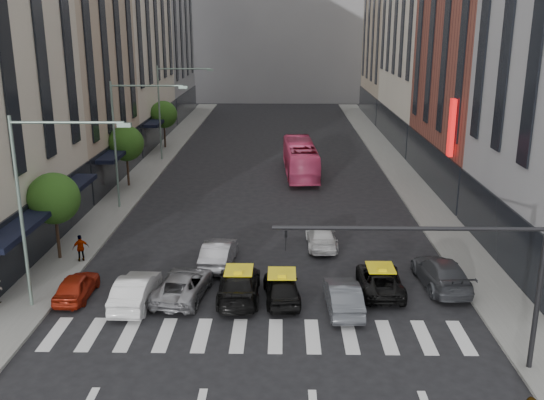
{
  "coord_description": "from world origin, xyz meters",
  "views": [
    {
      "loc": [
        0.88,
        -21.95,
        12.99
      ],
      "look_at": [
        0.32,
        8.75,
        4.0
      ],
      "focal_mm": 40.0,
      "sensor_mm": 36.0,
      "label": 1
    }
  ],
  "objects_px": {
    "car_white_front": "(136,290)",
    "streetlamp_mid": "(127,128)",
    "car_red": "(76,286)",
    "bus": "(300,159)",
    "taxi_center": "(282,287)",
    "streetlamp_near": "(39,188)",
    "pedestrian_far": "(81,248)",
    "taxi_left": "(239,284)",
    "streetlamp_far": "(169,100)"
  },
  "relations": [
    {
      "from": "streetlamp_near",
      "to": "car_white_front",
      "type": "xyz_separation_m",
      "value": [
        3.93,
        0.43,
        -5.17
      ]
    },
    {
      "from": "streetlamp_near",
      "to": "car_red",
      "type": "bearing_deg",
      "value": 52.94
    },
    {
      "from": "streetlamp_near",
      "to": "pedestrian_far",
      "type": "distance_m",
      "value": 7.47
    },
    {
      "from": "taxi_left",
      "to": "taxi_center",
      "type": "relative_size",
      "value": 1.23
    },
    {
      "from": "taxi_left",
      "to": "bus",
      "type": "xyz_separation_m",
      "value": [
        3.66,
        25.12,
        0.76
      ]
    },
    {
      "from": "car_white_front",
      "to": "pedestrian_far",
      "type": "bearing_deg",
      "value": -48.49
    },
    {
      "from": "taxi_left",
      "to": "taxi_center",
      "type": "xyz_separation_m",
      "value": [
        2.09,
        -0.23,
        -0.03
      ]
    },
    {
      "from": "car_red",
      "to": "taxi_left",
      "type": "xyz_separation_m",
      "value": [
        7.97,
        0.12,
        0.1
      ]
    },
    {
      "from": "streetlamp_near",
      "to": "taxi_left",
      "type": "relative_size",
      "value": 1.8
    },
    {
      "from": "streetlamp_far",
      "to": "car_white_front",
      "type": "height_order",
      "value": "streetlamp_far"
    },
    {
      "from": "streetlamp_near",
      "to": "streetlamp_mid",
      "type": "xyz_separation_m",
      "value": [
        0.0,
        16.0,
        0.0
      ]
    },
    {
      "from": "streetlamp_near",
      "to": "streetlamp_mid",
      "type": "distance_m",
      "value": 16.0
    },
    {
      "from": "streetlamp_mid",
      "to": "pedestrian_far",
      "type": "relative_size",
      "value": 5.9
    },
    {
      "from": "streetlamp_far",
      "to": "pedestrian_far",
      "type": "bearing_deg",
      "value": -90.77
    },
    {
      "from": "streetlamp_near",
      "to": "car_red",
      "type": "relative_size",
      "value": 2.46
    },
    {
      "from": "car_white_front",
      "to": "taxi_center",
      "type": "bearing_deg",
      "value": -173.7
    },
    {
      "from": "streetlamp_near",
      "to": "car_white_front",
      "type": "height_order",
      "value": "streetlamp_near"
    },
    {
      "from": "streetlamp_far",
      "to": "car_red",
      "type": "relative_size",
      "value": 2.46
    },
    {
      "from": "streetlamp_near",
      "to": "car_white_front",
      "type": "distance_m",
      "value": 6.51
    },
    {
      "from": "car_red",
      "to": "taxi_center",
      "type": "height_order",
      "value": "taxi_center"
    },
    {
      "from": "car_white_front",
      "to": "pedestrian_far",
      "type": "height_order",
      "value": "pedestrian_far"
    },
    {
      "from": "car_white_front",
      "to": "pedestrian_far",
      "type": "xyz_separation_m",
      "value": [
        -4.29,
        5.12,
        0.18
      ]
    },
    {
      "from": "streetlamp_far",
      "to": "taxi_center",
      "type": "bearing_deg",
      "value": -70.62
    },
    {
      "from": "taxi_left",
      "to": "streetlamp_mid",
      "type": "bearing_deg",
      "value": -60.29
    },
    {
      "from": "streetlamp_mid",
      "to": "taxi_left",
      "type": "height_order",
      "value": "streetlamp_mid"
    },
    {
      "from": "streetlamp_mid",
      "to": "pedestrian_far",
      "type": "xyz_separation_m",
      "value": [
        -0.36,
        -10.45,
        -4.99
      ]
    },
    {
      "from": "streetlamp_near",
      "to": "car_white_front",
      "type": "relative_size",
      "value": 2.02
    },
    {
      "from": "streetlamp_near",
      "to": "bus",
      "type": "bearing_deg",
      "value": 64.67
    },
    {
      "from": "pedestrian_far",
      "to": "streetlamp_near",
      "type": "bearing_deg",
      "value": 65.61
    },
    {
      "from": "taxi_center",
      "to": "pedestrian_far",
      "type": "xyz_separation_m",
      "value": [
        -11.26,
        4.54,
        0.22
      ]
    },
    {
      "from": "streetlamp_far",
      "to": "bus",
      "type": "height_order",
      "value": "streetlamp_far"
    },
    {
      "from": "streetlamp_near",
      "to": "bus",
      "type": "relative_size",
      "value": 0.84
    },
    {
      "from": "car_red",
      "to": "bus",
      "type": "height_order",
      "value": "bus"
    },
    {
      "from": "streetlamp_far",
      "to": "taxi_left",
      "type": "xyz_separation_m",
      "value": [
        8.81,
        -30.76,
        -5.18
      ]
    },
    {
      "from": "pedestrian_far",
      "to": "streetlamp_mid",
      "type": "bearing_deg",
      "value": -120.02
    },
    {
      "from": "streetlamp_near",
      "to": "streetlamp_mid",
      "type": "bearing_deg",
      "value": 90.0
    },
    {
      "from": "car_white_front",
      "to": "streetlamp_mid",
      "type": "bearing_deg",
      "value": -74.26
    },
    {
      "from": "car_red",
      "to": "pedestrian_far",
      "type": "bearing_deg",
      "value": -74.68
    },
    {
      "from": "taxi_center",
      "to": "pedestrian_far",
      "type": "relative_size",
      "value": 2.68
    },
    {
      "from": "streetlamp_mid",
      "to": "bus",
      "type": "xyz_separation_m",
      "value": [
        12.48,
        10.36,
        -4.41
      ]
    },
    {
      "from": "streetlamp_mid",
      "to": "car_white_front",
      "type": "bearing_deg",
      "value": -75.84
    },
    {
      "from": "car_red",
      "to": "pedestrian_far",
      "type": "relative_size",
      "value": 2.4
    },
    {
      "from": "streetlamp_near",
      "to": "streetlamp_far",
      "type": "distance_m",
      "value": 32.0
    },
    {
      "from": "streetlamp_near",
      "to": "pedestrian_far",
      "type": "relative_size",
      "value": 5.9
    },
    {
      "from": "bus",
      "to": "taxi_center",
      "type": "bearing_deg",
      "value": 83.69
    },
    {
      "from": "car_white_front",
      "to": "taxi_center",
      "type": "height_order",
      "value": "car_white_front"
    },
    {
      "from": "streetlamp_far",
      "to": "car_white_front",
      "type": "relative_size",
      "value": 2.02
    },
    {
      "from": "car_red",
      "to": "taxi_center",
      "type": "xyz_separation_m",
      "value": [
        10.06,
        -0.11,
        0.07
      ]
    },
    {
      "from": "streetlamp_near",
      "to": "streetlamp_far",
      "type": "xyz_separation_m",
      "value": [
        0.0,
        32.0,
        0.0
      ]
    },
    {
      "from": "streetlamp_near",
      "to": "taxi_left",
      "type": "height_order",
      "value": "streetlamp_near"
    }
  ]
}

